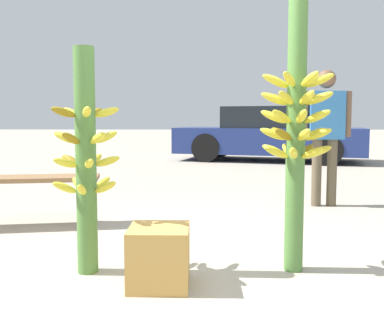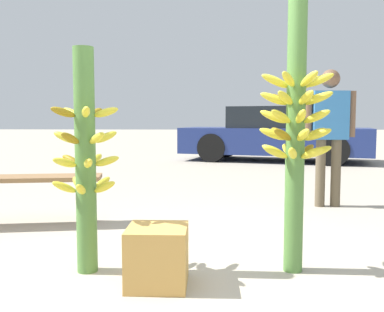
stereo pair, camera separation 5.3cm
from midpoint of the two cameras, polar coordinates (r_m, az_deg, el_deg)
name	(u,v)px [view 2 (the right image)]	position (r m, az deg, el deg)	size (l,w,h in m)	color
ground_plane	(198,294)	(2.52, 1.41, -17.97)	(80.00, 80.00, 0.00)	#A89E8C
banana_stalk_left	(85,159)	(2.79, -13.50, -0.34)	(0.44, 0.43, 1.43)	#4C7A38
banana_stalk_center	(295,130)	(2.79, 14.16, 3.44)	(0.47, 0.47, 1.73)	#4C7A38
vendor_person	(329,125)	(5.03, 18.13, 3.90)	(0.58, 0.21, 1.53)	brown
market_bench	(26,185)	(4.21, -20.96, -3.58)	(1.39, 0.54, 0.46)	olive
parked_car	(277,135)	(10.34, 11.35, 2.82)	(4.60, 2.76, 1.28)	navy
produce_crate	(157,256)	(2.60, -4.03, -13.17)	(0.35, 0.35, 0.35)	#C69347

